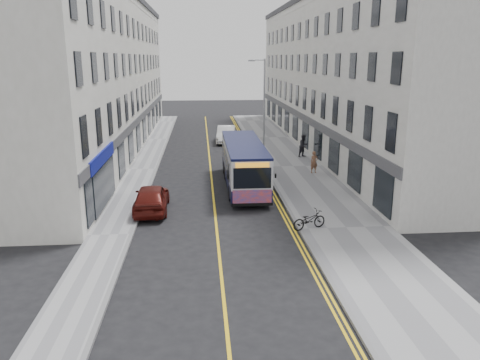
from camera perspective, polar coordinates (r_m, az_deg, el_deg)
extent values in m
plane|color=black|center=(23.47, -2.92, -5.46)|extent=(140.00, 140.00, 0.00)
cube|color=#959597|center=(35.64, 6.49, 1.61)|extent=(4.50, 64.00, 0.12)
cube|color=#959597|center=(35.23, -11.77, 1.24)|extent=(2.00, 64.00, 0.12)
cube|color=slate|center=(35.27, 2.90, 1.56)|extent=(0.18, 64.00, 0.13)
cube|color=slate|center=(35.12, -10.15, 1.28)|extent=(0.18, 64.00, 0.13)
cube|color=yellow|center=(34.98, -3.61, 1.33)|extent=(0.12, 64.00, 0.01)
cube|color=yellow|center=(35.23, 2.18, 1.45)|extent=(0.10, 64.00, 0.01)
cube|color=yellow|center=(35.25, 2.50, 1.45)|extent=(0.10, 64.00, 0.01)
cube|color=silver|center=(44.74, 11.22, 12.42)|extent=(6.00, 46.00, 13.00)
cube|color=white|center=(43.85, -16.15, 12.09)|extent=(6.00, 46.00, 13.00)
cylinder|color=#95979D|center=(36.59, 2.95, 8.29)|extent=(0.14, 0.14, 8.00)
cylinder|color=#95979D|center=(36.29, 2.23, 14.42)|extent=(1.00, 0.08, 0.08)
cube|color=#95979D|center=(36.24, 1.42, 14.35)|extent=(0.50, 0.18, 0.12)
cube|color=black|center=(30.00, 0.45, 0.51)|extent=(2.25, 9.92, 0.81)
cube|color=#B7B8BE|center=(29.73, 0.46, 2.79)|extent=(2.25, 9.92, 1.62)
cube|color=black|center=(29.56, 0.46, 4.46)|extent=(2.27, 9.92, 0.14)
cube|color=black|center=(30.21, -1.81, 2.62)|extent=(0.04, 7.75, 1.04)
cube|color=black|center=(30.42, 2.52, 2.70)|extent=(0.04, 7.75, 1.04)
cube|color=black|center=(24.93, 1.51, 0.22)|extent=(2.03, 0.04, 1.13)
cube|color=#EF3E14|center=(25.22, 1.49, -2.16)|extent=(2.12, 0.04, 0.86)
cube|color=orange|center=(24.75, 1.52, 1.83)|extent=(1.80, 0.04, 0.25)
cylinder|color=black|center=(27.14, -1.11, -1.63)|extent=(0.25, 0.90, 0.90)
cylinder|color=black|center=(27.34, 3.15, -1.52)|extent=(0.25, 0.90, 0.90)
cylinder|color=black|center=(31.92, -1.70, 0.87)|extent=(0.25, 0.90, 0.90)
cylinder|color=black|center=(32.09, 1.94, 0.95)|extent=(0.25, 0.90, 0.90)
cylinder|color=black|center=(33.49, -1.85, 1.54)|extent=(0.25, 0.90, 0.90)
cylinder|color=black|center=(33.66, 1.62, 1.60)|extent=(0.25, 0.90, 0.90)
imported|color=black|center=(22.62, 8.42, -4.82)|extent=(1.87, 1.20, 0.93)
imported|color=brown|center=(33.56, 9.03, 2.17)|extent=(0.64, 0.49, 1.56)
imported|color=black|center=(38.90, 7.77, 4.17)|extent=(1.14, 1.08, 1.87)
imported|color=white|center=(45.99, -1.70, 5.59)|extent=(2.14, 4.95, 1.58)
imported|color=#54120E|center=(25.66, -10.75, -2.15)|extent=(1.83, 4.45, 1.51)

